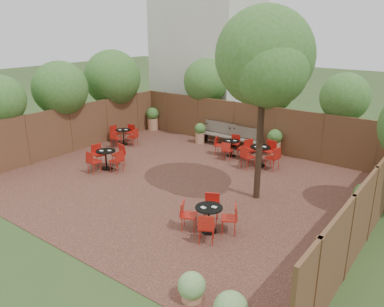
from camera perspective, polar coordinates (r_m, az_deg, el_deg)
The scene contains 13 objects.
ground at distance 13.30m, azimuth -1.45°, elevation -4.60°, with size 80.00×80.00×0.00m, color #354F23.
courtyard_paving at distance 13.30m, azimuth -1.45°, elevation -4.56°, with size 12.00×10.00×0.02m, color #331614.
fence_back at distance 16.98m, azimuth 9.02°, elevation 3.94°, with size 12.00×0.08×2.00m, color brown.
fence_left at distance 17.16m, azimuth -17.48°, elevation 3.45°, with size 0.08×10.00×2.00m, color brown.
fence_right at distance 10.61m, azimuth 25.13°, elevation -6.89°, with size 0.08×10.00×2.00m, color brown.
neighbour_building at distance 21.37m, azimuth 2.36°, elevation 15.32°, with size 5.00×4.00×8.00m, color beige.
overhang_foliage at distance 16.11m, azimuth -2.42°, elevation 9.47°, with size 15.65×10.22×2.68m.
courtyard_tree at distance 11.36m, azimuth 10.63°, elevation 13.15°, with size 2.92×2.84×5.80m.
park_bench_left at distance 17.53m, azimuth 3.99°, elevation 3.04°, with size 1.64×0.53×1.01m.
park_bench_right at distance 16.92m, azimuth 7.49°, elevation 2.29°, with size 1.59×0.51×0.98m.
bistro_tables at distance 14.44m, azimuth -0.87°, elevation -0.79°, with size 9.01×7.09×0.89m.
planters at distance 15.99m, azimuth 5.95°, elevation 1.74°, with size 11.93×4.40×1.17m.
low_shrubs at distance 8.30m, azimuth 10.72°, elevation -18.07°, with size 2.52×3.75×0.70m.
Camera 1 is at (7.58, -9.58, 5.27)m, focal length 35.82 mm.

